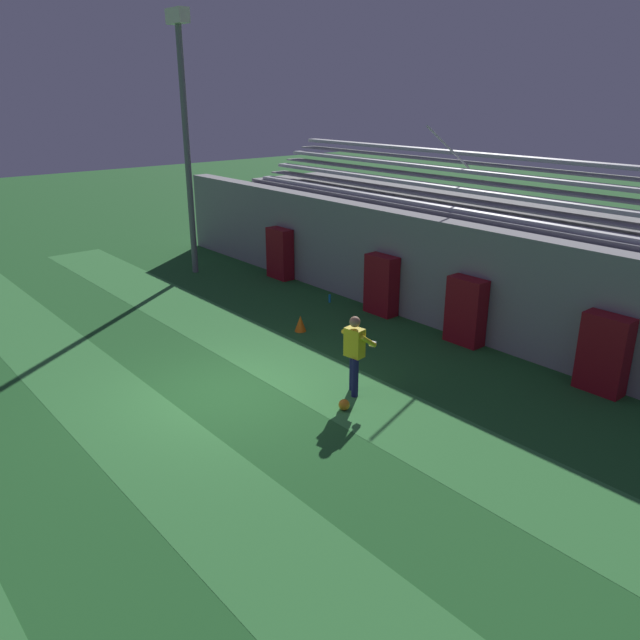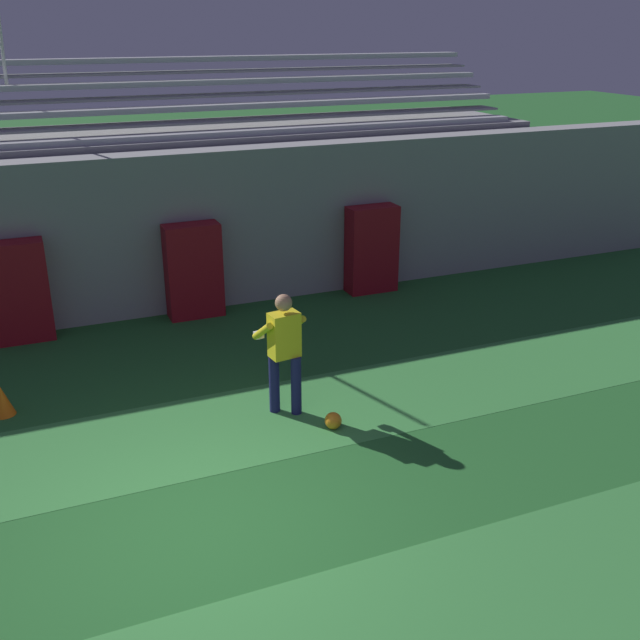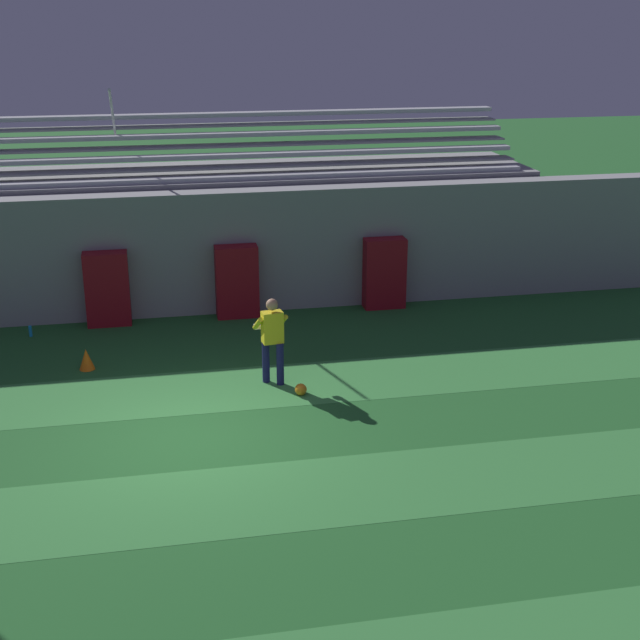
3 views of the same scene
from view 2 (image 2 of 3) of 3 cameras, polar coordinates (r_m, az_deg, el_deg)
ground_plane at (r=8.07m, az=-9.12°, el=-15.53°), size 80.00×80.00×0.00m
turf_stripe_far at (r=9.63m, az=-11.91°, el=-8.99°), size 28.00×1.98×0.01m
back_wall at (r=13.34m, az=-16.33°, el=5.89°), size 24.00×0.60×2.80m
padding_pillar_gate_left at (r=12.91m, az=-22.03°, el=1.98°), size 0.96×0.44×1.66m
padding_pillar_gate_right at (r=13.19m, az=-9.61°, el=3.71°), size 0.96×0.44×1.66m
padding_pillar_far_right at (r=14.31m, az=3.96°, el=5.40°), size 0.96×0.44×1.66m
bleacher_stand at (r=15.24m, az=-17.33°, el=8.09°), size 18.00×3.35×5.03m
goalkeeper at (r=9.68m, az=-2.77°, el=-2.01°), size 0.63×0.59×1.67m
soccer_ball at (r=9.65m, az=1.01°, el=-7.67°), size 0.22×0.22×0.22m
traffic_cone at (r=10.77m, az=-23.06°, el=-5.66°), size 0.30×0.30×0.42m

